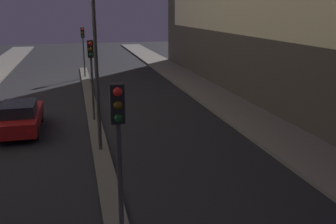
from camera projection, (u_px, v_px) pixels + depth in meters
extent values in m
cube|color=#56544F|center=(92.00, 112.00, 22.43)|extent=(0.71, 34.78, 0.12)
cylinder|color=#383838|center=(120.00, 191.00, 8.94)|extent=(0.12, 0.12, 3.41)
cube|color=black|center=(117.00, 103.00, 8.36)|extent=(0.32, 0.28, 0.90)
sphere|color=red|center=(118.00, 92.00, 8.11)|extent=(0.20, 0.20, 0.20)
sphere|color=#4C380A|center=(118.00, 105.00, 8.19)|extent=(0.20, 0.20, 0.20)
sphere|color=#0F3D19|center=(119.00, 118.00, 8.27)|extent=(0.20, 0.20, 0.20)
cylinder|color=#383838|center=(93.00, 89.00, 20.17)|extent=(0.12, 0.12, 3.41)
cube|color=black|center=(90.00, 49.00, 19.60)|extent=(0.32, 0.28, 0.90)
sphere|color=red|center=(90.00, 43.00, 19.35)|extent=(0.20, 0.20, 0.20)
sphere|color=#4C380A|center=(91.00, 49.00, 19.43)|extent=(0.20, 0.20, 0.20)
sphere|color=#0F3D19|center=(91.00, 55.00, 19.51)|extent=(0.20, 0.20, 0.20)
cylinder|color=#383838|center=(84.00, 57.00, 33.29)|extent=(0.12, 0.12, 3.41)
cube|color=black|center=(82.00, 33.00, 32.71)|extent=(0.32, 0.28, 0.90)
sphere|color=red|center=(82.00, 29.00, 32.47)|extent=(0.20, 0.20, 0.20)
sphere|color=#4C380A|center=(83.00, 33.00, 32.55)|extent=(0.20, 0.20, 0.20)
sphere|color=#0F3D19|center=(83.00, 36.00, 32.63)|extent=(0.20, 0.20, 0.20)
cylinder|color=#383838|center=(96.00, 64.00, 15.32)|extent=(0.16, 0.16, 7.39)
cube|color=maroon|center=(21.00, 119.00, 18.86)|extent=(1.86, 4.71, 0.68)
cube|color=black|center=(19.00, 109.00, 18.36)|extent=(1.58, 2.12, 0.55)
cube|color=red|center=(30.00, 131.00, 16.80)|extent=(0.14, 0.04, 0.10)
cylinder|color=black|center=(9.00, 118.00, 20.12)|extent=(0.22, 0.64, 0.64)
cylinder|color=black|center=(41.00, 116.00, 20.50)|extent=(0.22, 0.64, 0.64)
cylinder|color=black|center=(36.00, 133.00, 17.78)|extent=(0.22, 0.64, 0.64)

